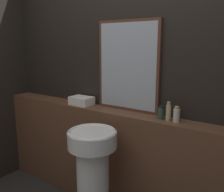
# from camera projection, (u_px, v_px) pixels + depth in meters

# --- Properties ---
(wall_back) EXTENTS (8.00, 0.06, 2.50)m
(wall_back) POSITION_uv_depth(u_px,v_px,m) (128.00, 80.00, 2.32)
(wall_back) COLOR black
(wall_back) RESTS_ON ground_plane
(vanity_counter) EXTENTS (2.93, 0.22, 0.98)m
(vanity_counter) POSITION_uv_depth(u_px,v_px,m) (119.00, 161.00, 2.36)
(vanity_counter) COLOR brown
(vanity_counter) RESTS_ON ground_plane
(pedestal_sink) EXTENTS (0.40, 0.40, 0.91)m
(pedestal_sink) POSITION_uv_depth(u_px,v_px,m) (93.00, 175.00, 2.05)
(pedestal_sink) COLOR white
(pedestal_sink) RESTS_ON ground_plane
(mirror) EXTENTS (0.62, 0.03, 0.81)m
(mirror) POSITION_uv_depth(u_px,v_px,m) (128.00, 66.00, 2.24)
(mirror) COLOR #563323
(mirror) RESTS_ON vanity_counter
(towel_stack) EXTENTS (0.23, 0.16, 0.08)m
(towel_stack) POSITION_uv_depth(u_px,v_px,m) (82.00, 101.00, 2.52)
(towel_stack) COLOR white
(towel_stack) RESTS_ON vanity_counter
(shampoo_bottle) EXTENTS (0.05, 0.05, 0.11)m
(shampoo_bottle) POSITION_uv_depth(u_px,v_px,m) (161.00, 113.00, 2.03)
(shampoo_bottle) COLOR #2D4C3D
(shampoo_bottle) RESTS_ON vanity_counter
(conditioner_bottle) EXTENTS (0.04, 0.04, 0.15)m
(conditioner_bottle) POSITION_uv_depth(u_px,v_px,m) (168.00, 112.00, 1.99)
(conditioner_bottle) COLOR #C6B284
(conditioner_bottle) RESTS_ON vanity_counter
(lotion_bottle) EXTENTS (0.05, 0.05, 0.13)m
(lotion_bottle) POSITION_uv_depth(u_px,v_px,m) (177.00, 115.00, 1.95)
(lotion_bottle) COLOR beige
(lotion_bottle) RESTS_ON vanity_counter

